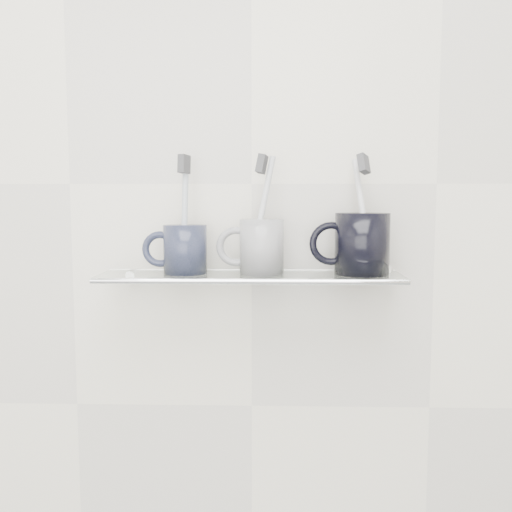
{
  "coord_description": "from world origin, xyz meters",
  "views": [
    {
      "loc": [
        0.04,
        0.1,
        1.23
      ],
      "look_at": [
        0.01,
        1.04,
        1.13
      ],
      "focal_mm": 40.0,
      "sensor_mm": 36.0,
      "label": 1
    }
  ],
  "objects_px": {
    "mug_left": "(185,249)",
    "mug_right": "(362,244)",
    "shelf_glass": "(250,276)"
  },
  "relations": [
    {
      "from": "mug_left",
      "to": "mug_right",
      "type": "bearing_deg",
      "value": -19.37
    },
    {
      "from": "shelf_glass",
      "to": "mug_right",
      "type": "relative_size",
      "value": 4.95
    },
    {
      "from": "mug_left",
      "to": "mug_right",
      "type": "relative_size",
      "value": 0.8
    },
    {
      "from": "mug_left",
      "to": "mug_right",
      "type": "xyz_separation_m",
      "value": [
        0.29,
        0.0,
        0.01
      ]
    },
    {
      "from": "mug_left",
      "to": "shelf_glass",
      "type": "bearing_deg",
      "value": -21.99
    },
    {
      "from": "mug_left",
      "to": "mug_right",
      "type": "height_order",
      "value": "mug_right"
    },
    {
      "from": "mug_left",
      "to": "mug_right",
      "type": "distance_m",
      "value": 0.29
    },
    {
      "from": "mug_right",
      "to": "shelf_glass",
      "type": "bearing_deg",
      "value": 167.12
    },
    {
      "from": "shelf_glass",
      "to": "mug_left",
      "type": "distance_m",
      "value": 0.12
    },
    {
      "from": "mug_right",
      "to": "mug_left",
      "type": "bearing_deg",
      "value": 165.57
    }
  ]
}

